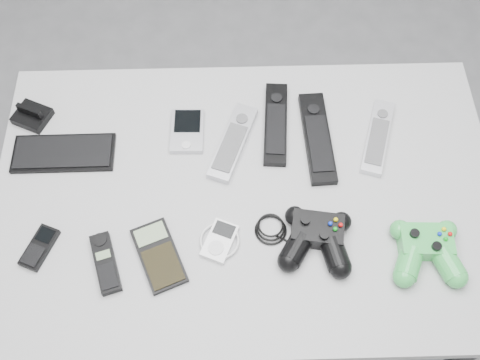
{
  "coord_description": "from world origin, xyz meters",
  "views": [
    {
      "loc": [
        -0.11,
        -0.64,
        1.93
      ],
      "look_at": [
        -0.1,
        -0.01,
        0.8
      ],
      "focal_mm": 42.0,
      "sensor_mm": 36.0,
      "label": 1
    }
  ],
  "objects_px": {
    "desk": "(246,206)",
    "remote_black_a": "(276,123)",
    "remote_silver_b": "(378,137)",
    "pda": "(187,131)",
    "cordless_handset": "(105,263)",
    "calculator": "(159,255)",
    "mobile_phone": "(39,247)",
    "remote_black_b": "(317,137)",
    "mp3_player": "(220,241)",
    "pda_keyboard": "(64,153)",
    "remote_silver_a": "(233,142)",
    "controller_black": "(317,237)",
    "controller_green": "(427,248)"
  },
  "relations": [
    {
      "from": "pda_keyboard",
      "to": "remote_silver_a",
      "type": "relative_size",
      "value": 1.11
    },
    {
      "from": "pda",
      "to": "controller_green",
      "type": "bearing_deg",
      "value": -30.67
    },
    {
      "from": "desk",
      "to": "remote_black_b",
      "type": "relative_size",
      "value": 4.59
    },
    {
      "from": "pda_keyboard",
      "to": "calculator",
      "type": "relative_size",
      "value": 1.52
    },
    {
      "from": "calculator",
      "to": "mp3_player",
      "type": "xyz_separation_m",
      "value": [
        0.13,
        0.03,
        0.0
      ]
    },
    {
      "from": "remote_black_a",
      "to": "pda",
      "type": "bearing_deg",
      "value": -171.68
    },
    {
      "from": "remote_silver_a",
      "to": "mp3_player",
      "type": "relative_size",
      "value": 2.32
    },
    {
      "from": "pda_keyboard",
      "to": "remote_silver_b",
      "type": "height_order",
      "value": "remote_silver_b"
    },
    {
      "from": "desk",
      "to": "remote_black_a",
      "type": "xyz_separation_m",
      "value": [
        0.08,
        0.19,
        0.08
      ]
    },
    {
      "from": "pda_keyboard",
      "to": "remote_black_a",
      "type": "distance_m",
      "value": 0.52
    },
    {
      "from": "remote_black_a",
      "to": "remote_silver_b",
      "type": "relative_size",
      "value": 1.1
    },
    {
      "from": "remote_black_a",
      "to": "calculator",
      "type": "distance_m",
      "value": 0.43
    },
    {
      "from": "mobile_phone",
      "to": "controller_green",
      "type": "distance_m",
      "value": 0.84
    },
    {
      "from": "desk",
      "to": "cordless_handset",
      "type": "distance_m",
      "value": 0.36
    },
    {
      "from": "desk",
      "to": "remote_black_a",
      "type": "bearing_deg",
      "value": 67.23
    },
    {
      "from": "pda_keyboard",
      "to": "controller_black",
      "type": "xyz_separation_m",
      "value": [
        0.58,
        -0.24,
        0.02
      ]
    },
    {
      "from": "remote_black_a",
      "to": "mp3_player",
      "type": "relative_size",
      "value": 2.5
    },
    {
      "from": "remote_silver_b",
      "to": "controller_black",
      "type": "distance_m",
      "value": 0.32
    },
    {
      "from": "remote_silver_b",
      "to": "remote_black_b",
      "type": "bearing_deg",
      "value": -162.91
    },
    {
      "from": "remote_black_b",
      "to": "cordless_handset",
      "type": "bearing_deg",
      "value": -150.1
    },
    {
      "from": "remote_black_b",
      "to": "controller_green",
      "type": "bearing_deg",
      "value": -58.1
    },
    {
      "from": "pda",
      "to": "remote_silver_a",
      "type": "xyz_separation_m",
      "value": [
        0.11,
        -0.04,
        0.0
      ]
    },
    {
      "from": "remote_black_b",
      "to": "mobile_phone",
      "type": "height_order",
      "value": "remote_black_b"
    },
    {
      "from": "cordless_handset",
      "to": "desk",
      "type": "bearing_deg",
      "value": 11.61
    },
    {
      "from": "remote_black_b",
      "to": "mp3_player",
      "type": "xyz_separation_m",
      "value": [
        -0.24,
        -0.26,
        -0.0
      ]
    },
    {
      "from": "pda_keyboard",
      "to": "remote_black_b",
      "type": "bearing_deg",
      "value": 2.1
    },
    {
      "from": "pda",
      "to": "cordless_handset",
      "type": "bearing_deg",
      "value": -115.01
    },
    {
      "from": "pda_keyboard",
      "to": "remote_silver_a",
      "type": "xyz_separation_m",
      "value": [
        0.41,
        0.02,
        0.0
      ]
    },
    {
      "from": "pda_keyboard",
      "to": "remote_black_b",
      "type": "relative_size",
      "value": 0.95
    },
    {
      "from": "remote_black_b",
      "to": "cordless_handset",
      "type": "height_order",
      "value": "remote_black_b"
    },
    {
      "from": "remote_silver_b",
      "to": "pda_keyboard",
      "type": "bearing_deg",
      "value": -160.71
    },
    {
      "from": "desk",
      "to": "controller_black",
      "type": "relative_size",
      "value": 4.36
    },
    {
      "from": "cordless_handset",
      "to": "calculator",
      "type": "distance_m",
      "value": 0.11
    },
    {
      "from": "mp3_player",
      "to": "cordless_handset",
      "type": "bearing_deg",
      "value": -146.29
    },
    {
      "from": "desk",
      "to": "calculator",
      "type": "relative_size",
      "value": 7.37
    },
    {
      "from": "pda_keyboard",
      "to": "controller_black",
      "type": "distance_m",
      "value": 0.63
    },
    {
      "from": "desk",
      "to": "controller_black",
      "type": "bearing_deg",
      "value": -39.85
    },
    {
      "from": "mobile_phone",
      "to": "remote_black_a",
      "type": "bearing_deg",
      "value": 53.23
    },
    {
      "from": "cordless_handset",
      "to": "controller_black",
      "type": "distance_m",
      "value": 0.46
    },
    {
      "from": "desk",
      "to": "remote_silver_a",
      "type": "distance_m",
      "value": 0.16
    },
    {
      "from": "desk",
      "to": "pda",
      "type": "bearing_deg",
      "value": 129.18
    },
    {
      "from": "pda",
      "to": "mp3_player",
      "type": "relative_size",
      "value": 1.3
    },
    {
      "from": "desk",
      "to": "cordless_handset",
      "type": "xyz_separation_m",
      "value": [
        -0.31,
        -0.17,
        0.08
      ]
    },
    {
      "from": "remote_silver_a",
      "to": "pda_keyboard",
      "type": "bearing_deg",
      "value": -156.78
    },
    {
      "from": "desk",
      "to": "remote_black_b",
      "type": "bearing_deg",
      "value": 38.8
    },
    {
      "from": "mp3_player",
      "to": "remote_black_a",
      "type": "bearing_deg",
      "value": 88.42
    },
    {
      "from": "remote_black_a",
      "to": "remote_black_b",
      "type": "bearing_deg",
      "value": -19.67
    },
    {
      "from": "pda_keyboard",
      "to": "remote_silver_a",
      "type": "height_order",
      "value": "remote_silver_a"
    },
    {
      "from": "remote_black_a",
      "to": "desk",
      "type": "bearing_deg",
      "value": -108.38
    },
    {
      "from": "calculator",
      "to": "controller_black",
      "type": "relative_size",
      "value": 0.59
    }
  ]
}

